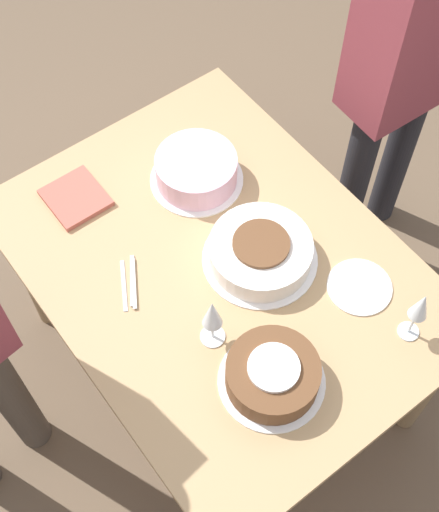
{
  "coord_description": "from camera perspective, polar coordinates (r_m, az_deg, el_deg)",
  "views": [
    {
      "loc": [
        0.86,
        -0.65,
        2.55
      ],
      "look_at": [
        0.0,
        0.0,
        0.8
      ],
      "focal_mm": 50.0,
      "sensor_mm": 36.0,
      "label": 1
    }
  ],
  "objects": [
    {
      "name": "cake_center_white",
      "position": [
        2.08,
        3.3,
        0.33
      ],
      "size": [
        0.34,
        0.34,
        0.09
      ],
      "color": "white",
      "rests_on": "dining_table"
    },
    {
      "name": "ground_plane",
      "position": [
        2.77,
        0.0,
        -8.73
      ],
      "size": [
        12.0,
        12.0,
        0.0
      ],
      "primitive_type": "plane",
      "color": "brown"
    },
    {
      "name": "dining_table",
      "position": [
        2.2,
        0.0,
        -2.26
      ],
      "size": [
        1.31,
        0.98,
        0.75
      ],
      "color": "tan",
      "rests_on": "ground_plane"
    },
    {
      "name": "wine_glass_far",
      "position": [
        1.87,
        -0.59,
        -4.74
      ],
      "size": [
        0.07,
        0.07,
        0.2
      ],
      "color": "silver",
      "rests_on": "dining_table"
    },
    {
      "name": "cake_front_chocolate",
      "position": [
        1.9,
        4.27,
        -9.47
      ],
      "size": [
        0.29,
        0.29,
        0.1
      ],
      "color": "white",
      "rests_on": "dining_table"
    },
    {
      "name": "cake_back_decorated",
      "position": [
        2.24,
        -1.87,
        6.88
      ],
      "size": [
        0.3,
        0.3,
        0.1
      ],
      "color": "white",
      "rests_on": "dining_table"
    },
    {
      "name": "wine_glass_near",
      "position": [
        1.94,
        15.78,
        -3.99
      ],
      "size": [
        0.06,
        0.06,
        0.21
      ],
      "color": "silver",
      "rests_on": "dining_table"
    },
    {
      "name": "fork_pile",
      "position": [
        2.08,
        -7.18,
        -2.15
      ],
      "size": [
        0.17,
        0.13,
        0.01
      ],
      "color": "silver",
      "rests_on": "dining_table"
    },
    {
      "name": "person_watching",
      "position": [
        2.45,
        14.97,
        15.24
      ],
      "size": [
        0.24,
        0.41,
        1.58
      ],
      "rotation": [
        0.0,
        0.0,
        -1.61
      ],
      "color": "#232328",
      "rests_on": "ground_plane"
    },
    {
      "name": "dessert_plate_right",
      "position": [
        2.1,
        11.14,
        -2.45
      ],
      "size": [
        0.19,
        0.19,
        0.01
      ],
      "color": "white",
      "rests_on": "dining_table"
    },
    {
      "name": "napkin_stack",
      "position": [
        2.27,
        -11.44,
        4.59
      ],
      "size": [
        0.18,
        0.17,
        0.02
      ],
      "color": "#B75B4C",
      "rests_on": "dining_table"
    }
  ]
}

